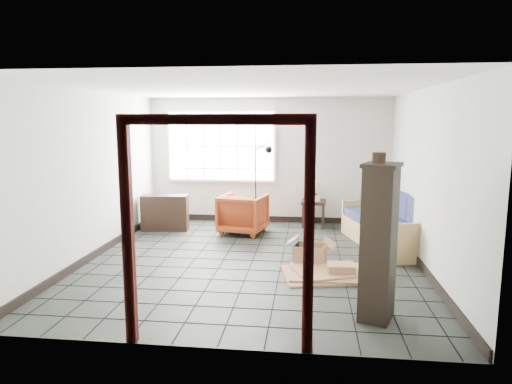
# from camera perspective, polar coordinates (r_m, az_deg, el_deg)

# --- Properties ---
(ground) EXTENTS (5.50, 5.50, 0.00)m
(ground) POSITION_cam_1_polar(r_m,az_deg,el_deg) (7.10, -0.44, -8.56)
(ground) COLOR black
(ground) RESTS_ON ground
(room_shell) EXTENTS (5.02, 5.52, 2.61)m
(room_shell) POSITION_cam_1_polar(r_m,az_deg,el_deg) (6.82, -0.42, 5.09)
(room_shell) COLOR #B4B8B0
(room_shell) RESTS_ON ground
(window_panel) EXTENTS (2.32, 0.08, 1.52)m
(window_panel) POSITION_cam_1_polar(r_m,az_deg,el_deg) (9.61, -4.39, 5.74)
(window_panel) COLOR silver
(window_panel) RESTS_ON ground
(doorway_trim) EXTENTS (1.80, 0.08, 2.20)m
(doorway_trim) POSITION_cam_1_polar(r_m,az_deg,el_deg) (4.18, -5.06, -1.59)
(doorway_trim) COLOR #3B0E0D
(doorway_trim) RESTS_ON ground
(futon_sofa) EXTENTS (1.34, 2.22, 0.93)m
(futon_sofa) POSITION_cam_1_polar(r_m,az_deg,el_deg) (8.14, 16.25, -4.20)
(futon_sofa) COLOR #A17748
(futon_sofa) RESTS_ON ground
(armchair) EXTENTS (0.94, 0.90, 0.83)m
(armchair) POSITION_cam_1_polar(r_m,az_deg,el_deg) (8.68, -1.62, -2.48)
(armchair) COLOR maroon
(armchair) RESTS_ON ground
(side_table) EXTENTS (0.51, 0.51, 0.54)m
(side_table) POSITION_cam_1_polar(r_m,az_deg,el_deg) (9.28, 7.22, -1.64)
(side_table) COLOR black
(side_table) RESTS_ON ground
(table_lamp) EXTENTS (0.26, 0.26, 0.39)m
(table_lamp) POSITION_cam_1_polar(r_m,az_deg,el_deg) (9.27, 7.31, 0.65)
(table_lamp) COLOR black
(table_lamp) RESTS_ON side_table
(projector) EXTENTS (0.32, 0.24, 0.11)m
(projector) POSITION_cam_1_polar(r_m,az_deg,el_deg) (9.28, 7.05, -0.70)
(projector) COLOR silver
(projector) RESTS_ON side_table
(floor_lamp) EXTENTS (0.51, 0.32, 1.70)m
(floor_lamp) POSITION_cam_1_polar(r_m,az_deg,el_deg) (9.09, 0.73, 1.21)
(floor_lamp) COLOR black
(floor_lamp) RESTS_ON ground
(console_shelf) EXTENTS (0.93, 0.45, 0.69)m
(console_shelf) POSITION_cam_1_polar(r_m,az_deg,el_deg) (9.11, -11.31, -2.54)
(console_shelf) COLOR black
(console_shelf) RESTS_ON ground
(tall_shelf) EXTENTS (0.50, 0.56, 1.70)m
(tall_shelf) POSITION_cam_1_polar(r_m,az_deg,el_deg) (5.05, 15.11, -5.98)
(tall_shelf) COLOR black
(tall_shelf) RESTS_ON ground
(pot) EXTENTS (0.15, 0.15, 0.11)m
(pot) POSITION_cam_1_polar(r_m,az_deg,el_deg) (4.94, 15.11, 4.18)
(pot) COLOR black
(pot) RESTS_ON tall_shelf
(open_box) EXTENTS (0.78, 0.48, 0.41)m
(open_box) POSITION_cam_1_polar(r_m,az_deg,el_deg) (6.95, 6.82, -7.75)
(open_box) COLOR #9F6D4D
(open_box) RESTS_ON ground
(cardboard_pile) EXTENTS (1.39, 1.11, 0.18)m
(cardboard_pile) POSITION_cam_1_polar(r_m,az_deg,el_deg) (6.52, 9.29, -9.88)
(cardboard_pile) COLOR #9F6D4D
(cardboard_pile) RESTS_ON ground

